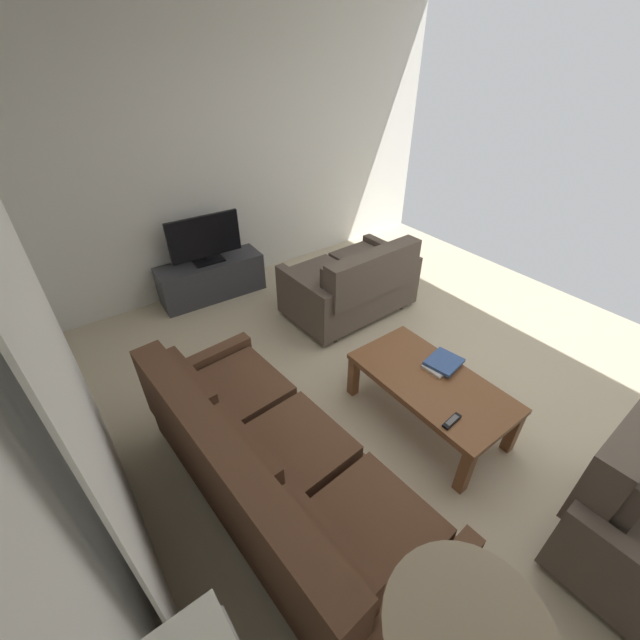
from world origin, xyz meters
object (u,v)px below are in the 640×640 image
coffee_table (431,386)px  tv_remote (452,421)px  tv_stand (212,279)px  flat_tv (205,239)px  loveseat_near (353,284)px  book_stack (443,363)px  sofa_main (273,473)px

coffee_table → tv_remote: size_ratio=7.24×
tv_stand → tv_remote: size_ratio=7.09×
tv_stand → flat_tv: flat_tv is taller
tv_stand → tv_remote: bearing=-173.5°
tv_stand → tv_remote: tv_remote is taller
flat_tv → loveseat_near: bearing=-138.7°
loveseat_near → flat_tv: flat_tv is taller
loveseat_near → coffee_table: size_ratio=1.11×
tv_remote → book_stack: bearing=-44.5°
sofa_main → flat_tv: flat_tv is taller
loveseat_near → tv_stand: 1.60m
book_stack → tv_remote: bearing=135.5°
tv_stand → loveseat_near: bearing=-138.7°
sofa_main → book_stack: size_ratio=7.21×
sofa_main → flat_tv: 2.75m
loveseat_near → book_stack: (-1.42, 0.32, 0.09)m
loveseat_near → coffee_table: (-1.48, 0.50, -0.00)m
loveseat_near → tv_stand: size_ratio=1.14×
coffee_table → tv_remote: bearing=148.9°
coffee_table → book_stack: book_stack is taller
tv_stand → book_stack: 2.73m
flat_tv → tv_stand: bearing=-30.2°
coffee_table → sofa_main: bearing=87.5°
sofa_main → tv_remote: bearing=-109.6°
flat_tv → sofa_main: bearing=163.7°
flat_tv → tv_remote: flat_tv is taller
tv_stand → tv_remote: 3.04m
loveseat_near → book_stack: 1.46m
loveseat_near → tv_stand: bearing=41.3°
sofa_main → tv_remote: sofa_main is taller
loveseat_near → book_stack: bearing=167.3°
sofa_main → tv_remote: size_ratio=13.04×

